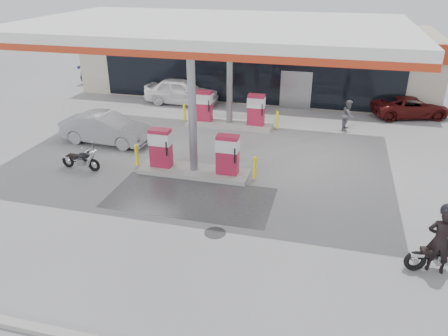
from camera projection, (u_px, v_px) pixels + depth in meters
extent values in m
plane|color=gray|center=(177.00, 196.00, 16.06)|extent=(90.00, 90.00, 0.00)
cube|color=#4C4C4F|center=(190.00, 198.00, 15.95)|extent=(6.00, 3.00, 0.00)
cylinder|color=#38383A|center=(215.00, 233.00, 13.85)|extent=(0.70, 0.70, 0.01)
cube|color=#BEB79F|center=(258.00, 59.00, 29.25)|extent=(22.00, 8.00, 4.00)
cube|color=black|center=(246.00, 82.00, 25.97)|extent=(18.00, 0.10, 2.60)
cube|color=#AE3015|center=(246.00, 46.00, 25.02)|extent=(22.00, 0.25, 1.00)
cube|color=navy|center=(374.00, 52.00, 23.38)|extent=(3.50, 0.12, 0.80)
cube|color=gray|center=(296.00, 90.00, 25.38)|extent=(1.80, 0.14, 2.20)
cube|color=silver|center=(213.00, 29.00, 18.20)|extent=(16.00, 10.00, 0.60)
cube|color=#AE3015|center=(171.00, 55.00, 13.94)|extent=(16.00, 0.12, 0.24)
cube|color=#AE3015|center=(239.00, 20.00, 22.62)|extent=(16.00, 0.12, 0.24)
cylinder|color=gray|center=(192.00, 112.00, 16.72)|extent=(0.32, 0.32, 5.00)
cylinder|color=gray|center=(230.00, 77.00, 21.98)|extent=(0.32, 0.32, 5.00)
cube|color=#9E9E99|center=(194.00, 171.00, 17.78)|extent=(4.50, 1.30, 0.18)
cube|color=#A11A3A|center=(161.00, 148.00, 17.72)|extent=(0.85, 0.48, 1.60)
cube|color=#A11A3A|center=(228.00, 155.00, 17.08)|extent=(0.85, 0.48, 1.60)
cube|color=silver|center=(160.00, 139.00, 17.55)|extent=(0.88, 0.52, 0.50)
cube|color=silver|center=(228.00, 145.00, 16.91)|extent=(0.88, 0.52, 0.50)
cylinder|color=#FBEB0D|center=(137.00, 155.00, 18.16)|extent=(0.14, 0.14, 0.90)
cylinder|color=#FBEB0D|center=(255.00, 168.00, 17.02)|extent=(0.14, 0.14, 0.90)
cube|color=#9E9E99|center=(229.00, 124.00, 23.04)|extent=(4.50, 1.30, 0.18)
cube|color=#A11A3A|center=(204.00, 106.00, 22.98)|extent=(0.85, 0.48, 1.60)
cube|color=#A11A3A|center=(256.00, 110.00, 22.35)|extent=(0.85, 0.48, 1.60)
cube|color=silver|center=(204.00, 98.00, 22.81)|extent=(0.88, 0.52, 0.50)
cube|color=silver|center=(256.00, 102.00, 22.18)|extent=(0.88, 0.52, 0.50)
cylinder|color=#FBEB0D|center=(184.00, 112.00, 23.42)|extent=(0.14, 0.14, 0.90)
cylinder|color=#FBEB0D|center=(277.00, 120.00, 22.28)|extent=(0.14, 0.14, 0.90)
torus|color=black|center=(415.00, 261.00, 12.04)|extent=(0.64, 0.29, 0.62)
cube|color=gray|center=(443.00, 259.00, 12.00)|extent=(0.46, 0.34, 0.31)
cube|color=black|center=(438.00, 255.00, 11.96)|extent=(0.93, 0.33, 0.08)
cube|color=black|center=(432.00, 250.00, 11.89)|extent=(0.61, 0.38, 0.10)
cylinder|color=silver|center=(421.00, 258.00, 12.18)|extent=(0.93, 0.30, 0.08)
imported|color=black|center=(440.00, 241.00, 11.75)|extent=(0.76, 0.54, 1.97)
torus|color=black|center=(94.00, 165.00, 17.89)|extent=(0.55, 0.16, 0.54)
torus|color=black|center=(68.00, 161.00, 18.23)|extent=(0.55, 0.16, 0.54)
cube|color=gray|center=(81.00, 162.00, 18.02)|extent=(0.37, 0.24, 0.27)
cube|color=black|center=(78.00, 159.00, 18.02)|extent=(0.82, 0.14, 0.07)
ellipsoid|color=black|center=(83.00, 156.00, 17.86)|extent=(0.52, 0.32, 0.25)
cube|color=black|center=(74.00, 156.00, 18.01)|extent=(0.51, 0.25, 0.09)
cylinder|color=silver|center=(88.00, 150.00, 17.67)|extent=(0.07, 0.69, 0.03)
sphere|color=silver|center=(91.00, 153.00, 17.69)|extent=(0.16, 0.16, 0.16)
cylinder|color=silver|center=(74.00, 161.00, 18.29)|extent=(0.82, 0.12, 0.07)
imported|color=white|center=(182.00, 91.00, 26.42)|extent=(4.55, 1.93, 1.53)
imported|color=slate|center=(348.00, 115.00, 22.26)|extent=(0.73, 0.86, 1.54)
imported|color=gray|center=(106.00, 128.00, 20.60)|extent=(4.40, 1.76, 1.42)
imported|color=navy|center=(111.00, 77.00, 30.33)|extent=(4.91, 2.87, 1.34)
imported|color=#511211|center=(411.00, 106.00, 24.21)|extent=(4.64, 3.15, 1.18)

